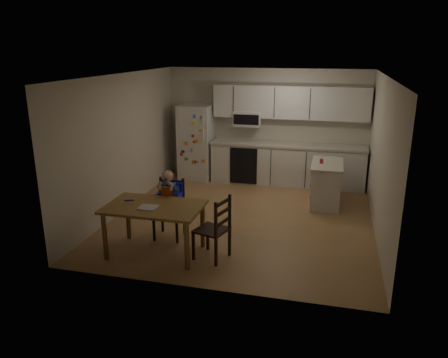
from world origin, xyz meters
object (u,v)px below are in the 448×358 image
Objects in this scene: kitchen_island at (326,184)px; dining_table at (154,212)px; chair_side at (217,225)px; refrigerator at (196,142)px; red_cup at (321,161)px; chair_booster at (169,197)px.

dining_table is at bearing -130.72° from kitchen_island.
refrigerator is at bearing -141.94° from chair_side.
red_cup is 3.03m from chair_side.
refrigerator is 1.79× the size of chair_side.
chair_booster is at bearing 90.13° from dining_table.
refrigerator is 3.90m from dining_table.
red_cup is at bearing 41.31° from chair_booster.
chair_side is at bearing -116.11° from red_cup.
refrigerator is at bearing 98.43° from chair_booster.
red_cup is at bearing -160.92° from kitchen_island.
chair_side is (0.94, 0.02, -0.11)m from dining_table.
refrigerator is 19.59× the size of red_cup.
red_cup reaches higher than dining_table.
kitchen_island is at bearing 40.41° from chair_booster.
refrigerator is 3.06m from red_cup.
chair_side reaches higher than red_cup.
refrigerator is 1.53× the size of chair_booster.
refrigerator reaches higher than chair_booster.
chair_booster is at bearing -137.93° from kitchen_island.
red_cup is 3.11m from chair_booster.
dining_table is at bearing -72.17° from chair_side.
chair_booster is 1.12m from chair_side.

